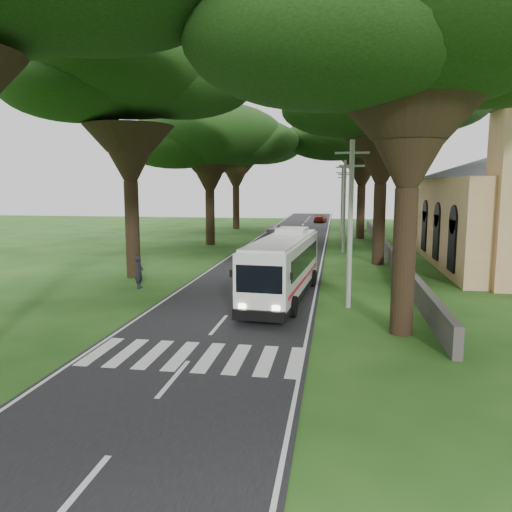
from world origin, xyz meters
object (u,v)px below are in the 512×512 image
Objects in this scene: coach_bus at (283,266)px; pedestrian at (139,272)px; distant_car_c at (320,218)px; pole_far at (342,198)px; pole_mid at (344,205)px; distant_car_a at (275,229)px; pole_near at (350,222)px.

coach_bus is 8.56m from pedestrian.
pole_far is at bearing 106.90° from distant_car_c.
distant_car_c is (0.22, 53.55, -1.09)m from coach_bus.
pole_mid is 2.09× the size of distant_car_a.
pole_mid reaches higher than distant_car_c.
coach_bus is 53.56m from distant_car_c.
pole_far is 38.73m from coach_bus.
pole_mid is 16.59m from distant_car_a.
distant_car_a is at bearing -13.53° from pedestrian.
distant_car_a is (-7.81, 34.21, -3.50)m from pole_near.
pole_far is (0.00, 20.00, 0.00)m from pole_mid.
pole_mid is at bearing 84.38° from coach_bus.
distant_car_a is 2.03× the size of pedestrian.
distant_car_c is (-3.12, 35.04, -3.54)m from pole_mid.
pole_near is 2.09× the size of distant_car_a.
distant_car_a is 0.91× the size of distant_car_c.
pole_mid is at bearing 122.82° from distant_car_a.
pedestrian is at bearing -124.24° from pole_mid.
pole_far reaches higher than distant_car_c.
coach_bus is 2.62× the size of distant_car_c.
pole_far is 2.09× the size of distant_car_a.
distant_car_c is at bearing 101.72° from pole_far.
pedestrian is (-3.96, -31.50, 0.26)m from distant_car_a.
pole_far is at bearing 89.64° from coach_bus.
pedestrian is at bearing -107.52° from pole_far.
distant_car_a is at bearing 102.39° from coach_bus.
distant_car_c is at bearing 95.09° from pole_mid.
pole_far is 15.77m from distant_car_c.
pole_far is 0.72× the size of coach_bus.
pole_near reaches higher than coach_bus.
pole_near is 4.24× the size of pedestrian.
pole_far reaches higher than pedestrian.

